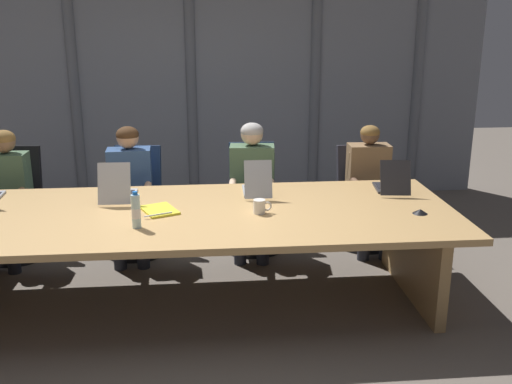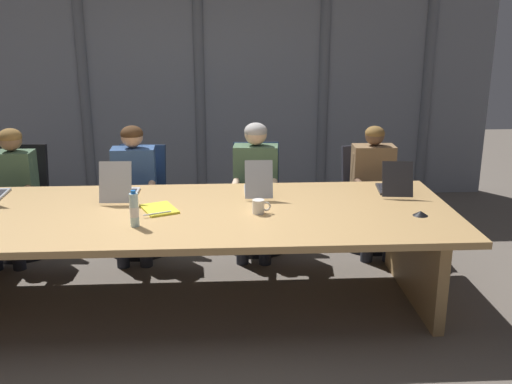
% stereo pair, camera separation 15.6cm
% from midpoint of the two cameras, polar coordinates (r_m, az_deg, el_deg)
% --- Properties ---
extents(ground_plane, '(13.79, 13.79, 0.00)m').
position_cam_midpoint_polar(ground_plane, '(4.71, -5.20, -10.39)').
color(ground_plane, '#6B6056').
extents(conference_table, '(3.95, 1.47, 0.74)m').
position_cam_midpoint_polar(conference_table, '(4.47, -5.40, -3.57)').
color(conference_table, tan).
rests_on(conference_table, ground_plane).
extents(curtain_backdrop, '(6.90, 0.17, 2.96)m').
position_cam_midpoint_polar(curtain_backdrop, '(7.04, -4.80, 11.26)').
color(curtain_backdrop, gray).
rests_on(curtain_backdrop, ground_plane).
extents(laptop_left_mid, '(0.26, 0.45, 0.32)m').
position_cam_midpoint_polar(laptop_left_mid, '(4.81, -12.01, 0.16)').
color(laptop_left_mid, '#BCBCC1').
rests_on(laptop_left_mid, conference_table).
extents(laptop_center, '(0.22, 0.42, 0.31)m').
position_cam_midpoint_polar(laptop_center, '(4.81, 1.12, 0.48)').
color(laptop_center, '#A8ADB7').
rests_on(laptop_center, conference_table).
extents(laptop_right_mid, '(0.29, 0.43, 0.28)m').
position_cam_midpoint_polar(laptop_right_mid, '(5.00, 13.95, 0.57)').
color(laptop_right_mid, '#2D2D33').
rests_on(laptop_right_mid, conference_table).
extents(office_chair_left_end, '(0.60, 0.60, 0.98)m').
position_cam_midpoint_polar(office_chair_left_end, '(5.91, -20.82, -1.91)').
color(office_chair_left_end, black).
rests_on(office_chair_left_end, ground_plane).
extents(office_chair_left_mid, '(0.60, 0.61, 0.96)m').
position_cam_midpoint_polar(office_chair_left_mid, '(5.67, -10.24, -1.87)').
color(office_chair_left_mid, navy).
rests_on(office_chair_left_mid, ground_plane).
extents(office_chair_center, '(0.60, 0.60, 0.97)m').
position_cam_midpoint_polar(office_chair_center, '(5.64, 0.86, -1.67)').
color(office_chair_center, navy).
rests_on(office_chair_center, ground_plane).
extents(office_chair_right_mid, '(0.60, 0.61, 0.93)m').
position_cam_midpoint_polar(office_chair_right_mid, '(5.82, 11.44, -1.57)').
color(office_chair_right_mid, '#2D2D38').
rests_on(office_chair_right_mid, ground_plane).
extents(person_left_end, '(0.38, 0.55, 1.17)m').
position_cam_midpoint_polar(person_left_end, '(5.68, -21.62, 0.52)').
color(person_left_end, '#4C6B4C').
rests_on(person_left_end, ground_plane).
extents(person_left_mid, '(0.41, 0.56, 1.19)m').
position_cam_midpoint_polar(person_left_mid, '(5.44, -10.83, 0.80)').
color(person_left_mid, '#335184').
rests_on(person_left_mid, ground_plane).
extents(person_center, '(0.45, 0.57, 1.20)m').
position_cam_midpoint_polar(person_center, '(5.40, 0.76, 1.12)').
color(person_center, '#4C6B4C').
rests_on(person_center, ground_plane).
extents(person_right_mid, '(0.40, 0.55, 1.16)m').
position_cam_midpoint_polar(person_right_mid, '(5.58, 12.05, 0.89)').
color(person_right_mid, olive).
rests_on(person_right_mid, ground_plane).
extents(water_bottle_primary, '(0.06, 0.06, 0.26)m').
position_cam_midpoint_polar(water_bottle_primary, '(4.13, -10.53, -1.71)').
color(water_bottle_primary, silver).
rests_on(water_bottle_primary, conference_table).
extents(coffee_mug_near, '(0.14, 0.09, 0.10)m').
position_cam_midpoint_polar(coffee_mug_near, '(4.34, 1.31, -1.41)').
color(coffee_mug_near, white).
rests_on(coffee_mug_near, conference_table).
extents(conference_mic_left_side, '(0.11, 0.11, 0.03)m').
position_cam_midpoint_polar(conference_mic_left_side, '(4.49, 16.45, -1.97)').
color(conference_mic_left_side, black).
rests_on(conference_mic_left_side, conference_table).
extents(spiral_notepad, '(0.32, 0.37, 0.03)m').
position_cam_midpoint_polar(spiral_notepad, '(4.47, -8.27, -1.64)').
color(spiral_notepad, yellow).
rests_on(spiral_notepad, conference_table).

